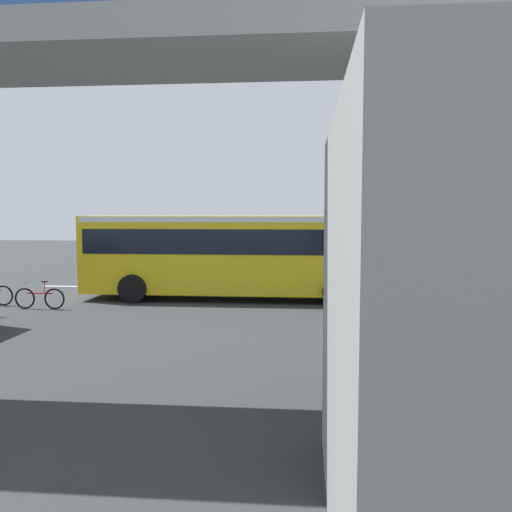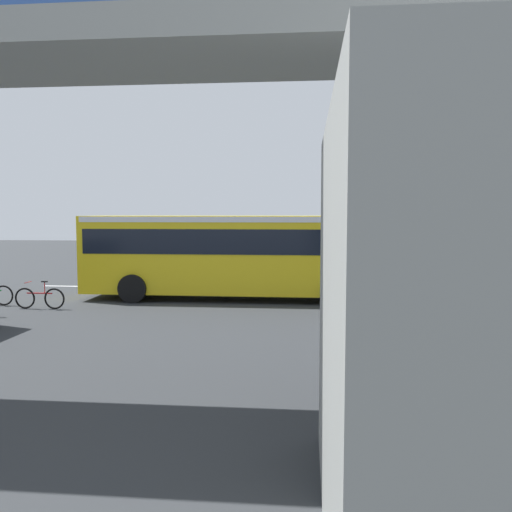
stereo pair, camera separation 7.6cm
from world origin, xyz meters
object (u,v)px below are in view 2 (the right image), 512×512
Objects in this scene: city_bus at (237,249)px; bicycle_red at (40,298)px; traffic_sign at (323,243)px; pedestrian at (265,268)px.

city_bus is 7.16m from bicycle_red.
city_bus is 4.12× the size of traffic_sign.
city_bus reaches higher than bicycle_red.
bicycle_red is (6.42, 2.79, -1.51)m from city_bus.
city_bus is 6.44× the size of pedestrian.
traffic_sign is (-9.77, -7.59, 1.52)m from bicycle_red.
bicycle_red is 0.99× the size of pedestrian.
traffic_sign is (-3.35, -4.80, 0.01)m from city_bus.
city_bus reaches higher than traffic_sign.
pedestrian is 3.42m from traffic_sign.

